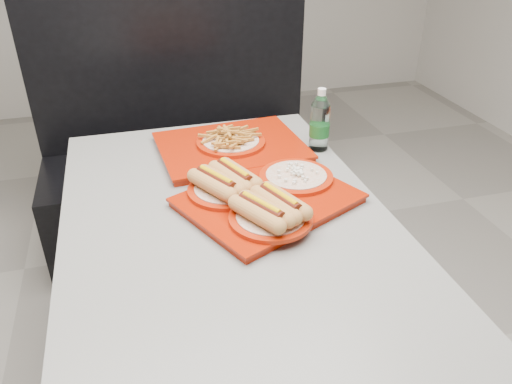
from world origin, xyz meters
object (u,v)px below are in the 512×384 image
object	(u,v)px
tray_near	(262,195)
water_bottle	(320,124)
tray_far	(231,144)
diner_table	(231,268)
booth_bench	(182,161)

from	to	relation	value
tray_near	water_bottle	distance (m)	0.44
tray_far	water_bottle	distance (m)	0.32
tray_near	tray_far	world-z (taller)	tray_near
tray_far	water_bottle	bearing A→B (deg)	-11.56
diner_table	tray_far	bearing A→B (deg)	76.35
diner_table	tray_far	world-z (taller)	tray_far
diner_table	tray_far	xyz separation A→B (m)	(0.10, 0.43, 0.19)
booth_bench	tray_far	distance (m)	0.77
diner_table	tray_far	distance (m)	0.48
diner_table	water_bottle	distance (m)	0.61
booth_bench	tray_near	distance (m)	1.12
tray_near	tray_far	size ratio (longest dim) A/B	1.11
booth_bench	tray_far	size ratio (longest dim) A/B	2.61
water_bottle	booth_bench	bearing A→B (deg)	119.27
water_bottle	tray_far	bearing A→B (deg)	168.44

